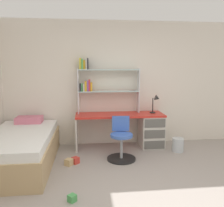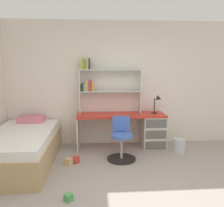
{
  "view_description": "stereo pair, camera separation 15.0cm",
  "coord_description": "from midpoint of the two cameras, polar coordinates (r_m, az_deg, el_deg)",
  "views": [
    {
      "loc": [
        -0.71,
        -2.56,
        1.66
      ],
      "look_at": [
        -0.27,
        1.46,
        1.04
      ],
      "focal_mm": 37.88,
      "sensor_mm": 36.0,
      "label": 1
    },
    {
      "loc": [
        -0.56,
        -2.57,
        1.66
      ],
      "look_at": [
        -0.27,
        1.46,
        1.04
      ],
      "focal_mm": 37.88,
      "sensor_mm": 36.0,
      "label": 2
    }
  ],
  "objects": [
    {
      "name": "room_shell",
      "position": [
        3.86,
        -13.0,
        3.37
      ],
      "size": [
        5.83,
        5.92,
        2.62
      ],
      "color": "silver",
      "rests_on": "ground_plane"
    },
    {
      "name": "desk",
      "position": [
        5.0,
        8.49,
        -5.92
      ],
      "size": [
        1.8,
        0.56,
        0.71
      ],
      "color": "red",
      "rests_on": "ground_plane"
    },
    {
      "name": "bookshelf_hutch",
      "position": [
        4.9,
        -1.71,
        5.33
      ],
      "size": [
        1.28,
        0.22,
        1.13
      ],
      "color": "silver",
      "rests_on": "desk"
    },
    {
      "name": "desk_lamp",
      "position": [
        4.96,
        11.88,
        0.5
      ],
      "size": [
        0.2,
        0.17,
        0.38
      ],
      "color": "black",
      "rests_on": "desk"
    },
    {
      "name": "swivel_chair",
      "position": [
        4.33,
        3.29,
        -9.54
      ],
      "size": [
        0.52,
        0.52,
        0.77
      ],
      "color": "black",
      "rests_on": "ground_plane"
    },
    {
      "name": "bed_platform",
      "position": [
        4.4,
        -20.2,
        -10.0
      ],
      "size": [
        1.09,
        2.02,
        0.68
      ],
      "color": "tan",
      "rests_on": "ground_plane"
    },
    {
      "name": "waste_bin",
      "position": [
        4.91,
        16.83,
        -9.7
      ],
      "size": [
        0.23,
        0.23,
        0.27
      ],
      "primitive_type": "cylinder",
      "color": "silver",
      "rests_on": "ground_plane"
    },
    {
      "name": "toy_block_natural_0",
      "position": [
        4.22,
        -9.39,
        -13.66
      ],
      "size": [
        0.16,
        0.16,
        0.11
      ],
      "primitive_type": "cube",
      "rotation": [
        0.0,
        0.0,
        2.55
      ],
      "color": "tan",
      "rests_on": "ground_plane"
    },
    {
      "name": "toy_block_green_1",
      "position": [
        3.21,
        -9.05,
        -21.48
      ],
      "size": [
        0.13,
        0.13,
        0.09
      ],
      "primitive_type": "cube",
      "rotation": [
        0.0,
        0.0,
        2.34
      ],
      "color": "#479E51",
      "rests_on": "ground_plane"
    },
    {
      "name": "toy_block_red_2",
      "position": [
        4.28,
        -7.82,
        -13.32
      ],
      "size": [
        0.15,
        0.15,
        0.11
      ],
      "primitive_type": "cube",
      "rotation": [
        0.0,
        0.0,
        2.3
      ],
      "color": "red",
      "rests_on": "ground_plane"
    }
  ]
}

